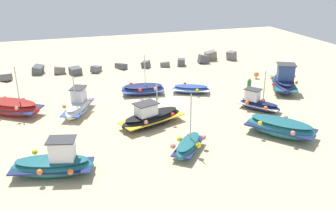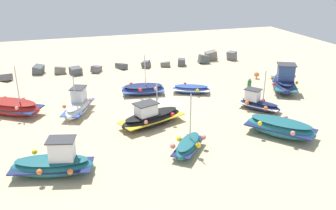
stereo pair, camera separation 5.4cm
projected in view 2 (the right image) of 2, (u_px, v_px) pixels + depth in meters
The scene contains 14 objects.
ground_plane at pixel (159, 100), 29.90m from camera, with size 58.96×58.96×0.00m, color #C6B289.
fishing_boat_0 at pixel (143, 89), 30.86m from camera, with size 3.84×2.28×3.50m.
fishing_boat_1 at pixel (151, 117), 25.02m from camera, with size 5.04×3.15×2.89m.
fishing_boat_2 at pixel (54, 163), 19.14m from camera, with size 4.65×2.76×2.09m.
fishing_boat_3 at pixel (11, 107), 26.80m from camera, with size 4.89×4.06×3.81m.
fishing_boat_4 at pixel (284, 82), 31.75m from camera, with size 3.73×4.85×2.49m.
fishing_boat_5 at pixel (280, 127), 23.45m from camera, with size 4.25×4.64×1.18m.
fishing_boat_6 at pixel (258, 103), 27.67m from camera, with size 2.83×3.28×3.20m.
fishing_boat_7 at pixel (191, 89), 31.31m from camera, with size 3.54×2.58×0.73m.
fishing_boat_8 at pixel (188, 146), 21.40m from camera, with size 2.86×3.15×3.62m.
fishing_boat_9 at pixel (78, 105), 27.04m from camera, with size 2.83×4.22×3.04m.
person_walking at pixel (249, 86), 30.28m from camera, with size 0.32×0.32×1.63m.
breakwater_rocks at pixel (135, 64), 38.78m from camera, with size 25.75×2.99×1.39m.
mooring_buoy_0 at pixel (257, 75), 35.24m from camera, with size 0.50×0.50×0.66m.
Camera 2 is at (-7.88, -26.87, 10.50)m, focal length 38.79 mm.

